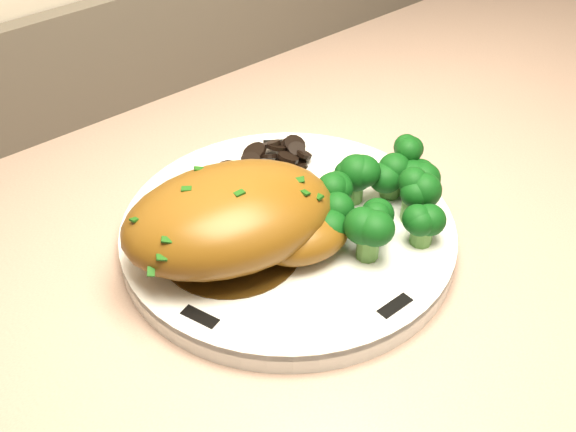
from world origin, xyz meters
TOP-DOWN VIEW (x-y plane):
  - counter at (-0.34, 1.67)m, footprint 2.02×0.67m
  - plate at (-0.67, 1.71)m, footprint 0.28×0.28m
  - rim_accent_0 at (-0.60, 1.81)m, footprint 0.03×0.02m
  - rim_accent_1 at (-0.74, 1.81)m, footprint 0.03×0.03m
  - rim_accent_2 at (-0.78, 1.67)m, footprint 0.02×0.03m
  - rim_accent_3 at (-0.67, 1.59)m, footprint 0.03×0.01m
  - rim_accent_4 at (-0.56, 1.68)m, footprint 0.02×0.03m
  - gravy_pool at (-0.72, 1.72)m, footprint 0.11×0.11m
  - chicken_breast at (-0.72, 1.71)m, footprint 0.19×0.15m
  - mushroom_pile at (-0.64, 1.77)m, footprint 0.09×0.07m
  - broccoli_florets at (-0.61, 1.67)m, footprint 0.13×0.10m

SIDE VIEW (x-z plane):
  - counter at x=-0.34m, z-range -0.06..0.93m
  - plate at x=-0.67m, z-range 0.87..0.89m
  - rim_accent_0 at x=-0.60m, z-range 0.89..0.89m
  - rim_accent_1 at x=-0.74m, z-range 0.89..0.89m
  - rim_accent_2 at x=-0.78m, z-range 0.89..0.89m
  - rim_accent_3 at x=-0.67m, z-range 0.89..0.89m
  - rim_accent_4 at x=-0.56m, z-range 0.89..0.89m
  - gravy_pool at x=-0.72m, z-range 0.89..0.89m
  - mushroom_pile at x=-0.64m, z-range 0.88..0.91m
  - broccoli_florets at x=-0.61m, z-range 0.89..0.93m
  - chicken_breast at x=-0.72m, z-range 0.89..0.95m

